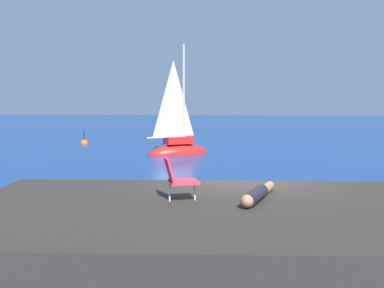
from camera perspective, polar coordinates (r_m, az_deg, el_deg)
ground_plane at (r=10.02m, az=7.18°, el=-10.61°), size 160.00×160.00×0.00m
shore_ledge at (r=7.26m, az=0.87°, el=-12.69°), size 8.71×5.29×1.05m
boulder_seaward at (r=9.84m, az=-5.87°, el=-10.91°), size 1.70×1.90×1.16m
boulder_inland at (r=10.10m, az=4.26°, el=-10.45°), size 1.59×1.29×0.92m
sailboat_near at (r=22.12m, az=-1.97°, el=-0.56°), size 3.53×2.82×6.53m
person_sunbather at (r=7.55m, az=9.25°, el=-7.00°), size 0.69×1.71×0.25m
beach_chair at (r=7.34m, az=-2.08°, el=-4.69°), size 0.72×0.64×0.80m
marker_buoy at (r=28.93m, az=-14.95°, el=0.07°), size 0.56×0.56×1.13m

